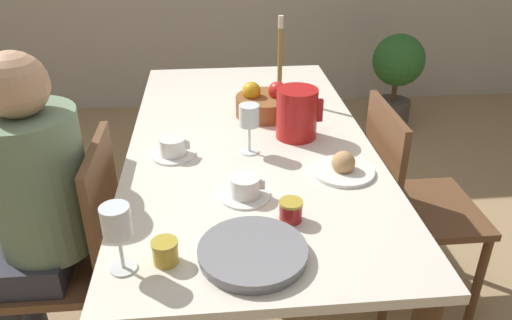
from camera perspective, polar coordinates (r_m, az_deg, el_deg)
ground_plane at (r=2.27m, az=-0.63°, el=-15.16°), size 20.00×20.00×0.00m
dining_table at (r=1.88m, az=-0.73°, el=-0.59°), size 0.87×1.69×0.76m
chair_person_side at (r=1.83m, az=-20.18°, el=-10.14°), size 0.42×0.42×0.89m
chair_opposite at (r=2.07m, az=16.98°, el=-4.68°), size 0.42×0.42×0.89m
person_seated at (r=1.72m, az=-24.25°, el=-4.46°), size 0.39×0.41×1.19m
red_pitcher at (r=1.82m, az=4.67°, el=5.36°), size 0.17×0.15×0.19m
wine_glass_water at (r=1.69m, az=-0.78°, el=4.83°), size 0.07×0.07×0.18m
wine_glass_juice at (r=1.20m, az=-15.63°, el=-7.16°), size 0.07×0.07×0.18m
teacup_near_person at (r=1.48m, az=-1.25°, el=-3.28°), size 0.15×0.15×0.07m
teacup_across at (r=1.73m, az=-9.47°, el=1.32°), size 0.15×0.15×0.07m
serving_tray at (r=1.26m, az=-0.38°, el=-10.53°), size 0.27×0.27×0.03m
bread_plate at (r=1.63m, az=9.91°, el=-0.81°), size 0.21×0.21×0.08m
jam_jar_amber at (r=1.38m, az=4.00°, el=-5.69°), size 0.07×0.07×0.06m
jam_jar_red at (r=1.25m, az=-10.35°, el=-10.16°), size 0.07×0.07×0.06m
fruit_bowl at (r=2.02m, az=0.97°, el=6.49°), size 0.23×0.23×0.14m
candlestick_tall at (r=2.16m, az=2.74°, el=10.54°), size 0.06×0.06×0.36m
potted_plant at (r=3.75m, az=15.81°, el=9.60°), size 0.37×0.37×0.70m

